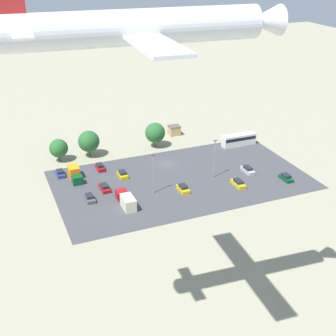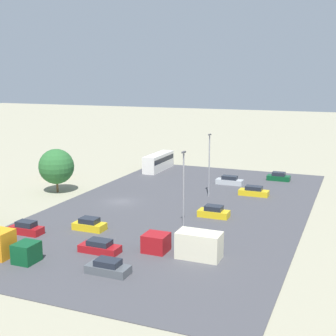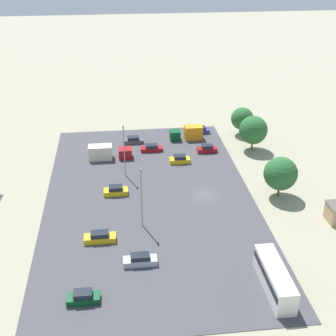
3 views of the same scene
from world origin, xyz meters
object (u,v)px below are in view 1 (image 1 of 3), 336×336
Objects in this scene: parked_car_2 at (123,174)px; parked_car_8 at (286,178)px; parked_car_3 at (104,188)px; parked_car_4 at (90,198)px; parked_car_0 at (100,167)px; shed_building at (174,130)px; parked_car_6 at (183,189)px; airplane at (150,27)px; parked_car_1 at (248,170)px; parked_car_5 at (238,183)px; parked_truck_0 at (75,174)px; parked_car_7 at (60,173)px; parked_truck_1 at (126,200)px; bus at (239,139)px.

parked_car_8 reaches higher than parked_car_2.
parked_car_4 is (4.59, 3.64, 0.01)m from parked_car_3.
parked_car_0 is 11.71m from parked_car_3.
shed_building is 46.36m from parked_car_4.
airplane is at bearing -119.11° from parked_car_6.
parked_car_6 is (12.57, 35.07, -0.77)m from shed_building.
parked_car_6 is (-15.48, 19.39, 0.00)m from parked_car_0.
parked_car_1 reaches higher than parked_car_5.
parked_car_1 is at bearing 162.51° from parked_truck_0.
shed_building reaches higher than parked_car_8.
parked_car_7 is (8.50, -11.94, 0.02)m from parked_car_3.
airplane reaches higher than parked_car_4.
parked_car_7 is (38.49, 15.29, -0.82)m from shed_building.
parked_car_8 is 53.51m from parked_truck_0.
airplane is (-2.60, 61.66, 45.21)m from parked_car_7.
parked_car_4 is 1.03× the size of parked_car_6.
parked_car_7 is 0.49× the size of parked_truck_1.
parked_car_8 is (-12.72, 1.92, 0.00)m from parked_car_5.
airplane is (0.58, 58.36, 44.45)m from parked_truck_0.
parked_car_1 is at bearing 102.84° from shed_building.
parked_truck_0 reaches higher than parked_car_2.
parked_truck_1 reaches higher than parked_car_8.
airplane is at bearing 46.14° from parked_car_1.
parked_car_6 is at bearing -51.40° from parked_car_0.
parked_car_7 is (52.87, 0.24, -1.20)m from bus.
parked_car_2 and parked_car_5 have the same top height.
bus reaches higher than parked_car_5.
parked_truck_0 is at bearing -176.60° from airplane.
parked_car_1 reaches higher than parked_car_2.
parked_car_5 is at bearing -10.79° from parked_car_6.
airplane is (43.18, 44.93, 45.18)m from parked_car_1.
airplane is at bearing -96.76° from parked_car_3.
parked_car_2 is 0.98× the size of parked_car_8.
bus is 51.47m from parked_car_4.
shed_building is 41.42m from parked_car_7.
parked_car_3 is 9.64m from parked_truck_1.
parked_car_1 is 1.12× the size of parked_car_7.
parked_car_5 is at bearing 150.55° from parked_car_7.
airplane is (8.52, 40.46, 44.52)m from parked_truck_1.
parked_car_6 is (-22.01, 4.20, 0.07)m from parked_car_4.
airplane is (37.06, 39.26, 45.18)m from parked_car_5.
parked_car_3 is at bearing 125.43° from parked_car_7.
parked_truck_0 reaches higher than parked_car_1.
shed_building is 0.86× the size of parked_car_0.
shed_building is at bearing -70.67° from parked_car_8.
parked_car_4 is at bearing 169.20° from parked_car_5.
parked_car_2 is (38.18, 7.03, -1.17)m from bus.
parked_car_7 is at bearing 117.68° from parked_truck_1.
parked_car_6 reaches higher than parked_car_1.
parked_car_1 is at bearing -22.68° from bus.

